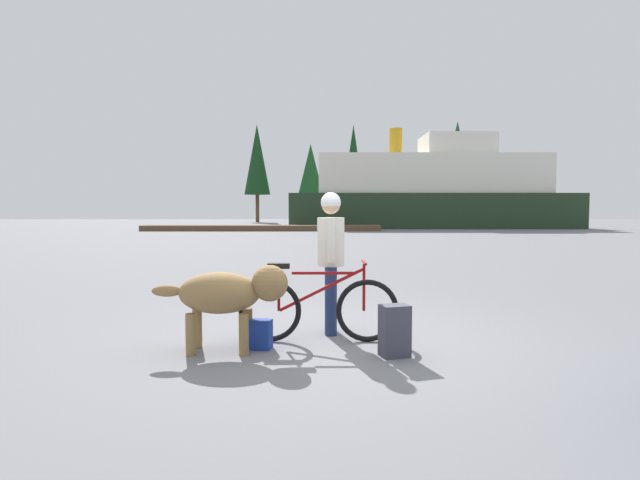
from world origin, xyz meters
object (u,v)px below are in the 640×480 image
at_px(person_cyclist, 332,249).
at_px(backpack, 396,331).
at_px(dog, 230,293).
at_px(ferry_boat, 431,193).
at_px(bicycle, 318,308).
at_px(handbag_pannier, 257,334).

xyz_separation_m(person_cyclist, backpack, (0.62, -0.96, -0.74)).
bearing_deg(dog, ferry_boat, 74.84).
distance_m(bicycle, handbag_pannier, 0.74).
height_order(bicycle, handbag_pannier, bicycle).
distance_m(person_cyclist, handbag_pannier, 1.35).
height_order(bicycle, backpack, bicycle).
relative_size(person_cyclist, handbag_pannier, 5.23).
relative_size(backpack, ferry_boat, 0.02).
distance_m(dog, handbag_pannier, 0.53).
height_order(handbag_pannier, ferry_boat, ferry_boat).
xyz_separation_m(handbag_pannier, ferry_boat, (10.05, 37.96, 2.79)).
distance_m(person_cyclist, ferry_boat, 38.46).
xyz_separation_m(backpack, ferry_boat, (8.63, 38.25, 2.68)).
bearing_deg(dog, bicycle, 22.94).
bearing_deg(bicycle, handbag_pannier, -156.82).
bearing_deg(backpack, bicycle, 144.07).
bearing_deg(person_cyclist, bicycle, -111.55).
relative_size(person_cyclist, backpack, 3.22).
bearing_deg(handbag_pannier, backpack, -11.40).
distance_m(bicycle, person_cyclist, 0.76).
bearing_deg(ferry_boat, dog, -105.16).
xyz_separation_m(person_cyclist, dog, (-1.06, -0.78, -0.40)).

